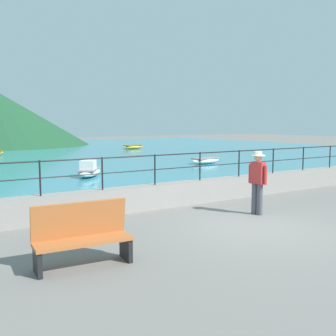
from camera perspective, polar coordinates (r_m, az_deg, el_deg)
The scene contains 9 objects.
ground_plane at distance 9.90m, azimuth 12.11°, elevation -8.38°, with size 120.00×120.00×0.00m, color slate.
promenade_wall at distance 12.23m, azimuth 1.48°, elevation -3.70°, with size 20.00×0.56×0.70m, color gray.
railing at distance 12.10m, azimuth 1.49°, elevation 0.82°, with size 18.44×0.04×0.90m.
lake_water at distance 33.37m, azimuth -21.05°, elevation 1.81°, with size 64.00×44.32×0.06m, color teal.
bench_main at distance 7.24m, azimuth -12.28°, elevation -9.35°, with size 1.74×0.69×1.13m.
person_walking at distance 11.12m, azimuth 12.79°, elevation -1.62°, with size 0.38×0.56×1.75m.
boat_0 at distance 24.14m, azimuth 5.44°, elevation 1.11°, with size 2.44×1.36×0.36m.
boat_1 at distance 18.64m, azimuth -11.31°, elevation -0.36°, with size 2.01×2.42×0.76m.
boat_2 at distance 37.81m, azimuth -5.09°, elevation 3.07°, with size 2.42×1.29×0.36m.
Camera 1 is at (-6.80, -6.73, 2.52)m, focal length 42.28 mm.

